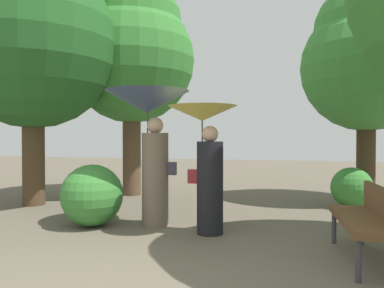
# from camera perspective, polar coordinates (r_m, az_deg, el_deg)

# --- Properties ---
(person_left) EXTENTS (1.33, 1.33, 2.13)m
(person_left) POSITION_cam_1_polar(r_m,az_deg,el_deg) (5.95, -6.44, 2.93)
(person_left) COLOR #6B5B4C
(person_left) RESTS_ON ground
(person_right) EXTENTS (1.01, 1.01, 1.85)m
(person_right) POSITION_cam_1_polar(r_m,az_deg,el_deg) (5.40, 2.13, -0.59)
(person_right) COLOR black
(person_right) RESTS_ON ground
(park_bench) EXTENTS (0.57, 1.52, 0.83)m
(park_bench) POSITION_cam_1_polar(r_m,az_deg,el_deg) (4.70, 25.33, -9.93)
(park_bench) COLOR #38383D
(park_bench) RESTS_ON ground
(tree_near_left) EXTENTS (3.45, 3.45, 5.56)m
(tree_near_left) POSITION_cam_1_polar(r_m,az_deg,el_deg) (8.62, -23.15, 15.65)
(tree_near_left) COLOR #4C3823
(tree_near_left) RESTS_ON ground
(tree_mid_left) EXTENTS (3.03, 3.03, 5.33)m
(tree_mid_left) POSITION_cam_1_polar(r_m,az_deg,el_deg) (9.39, -9.22, 14.12)
(tree_mid_left) COLOR brown
(tree_mid_left) RESTS_ON ground
(tree_mid_right) EXTENTS (2.77, 2.77, 4.80)m
(tree_mid_right) POSITION_cam_1_polar(r_m,az_deg,el_deg) (9.09, 25.11, 12.12)
(tree_mid_right) COLOR #42301E
(tree_mid_right) RESTS_ON ground
(bush_path_left) EXTENTS (0.97, 0.97, 0.97)m
(bush_path_left) POSITION_cam_1_polar(r_m,az_deg,el_deg) (6.12, -15.00, -7.56)
(bush_path_left) COLOR #387F33
(bush_path_left) RESTS_ON ground
(bush_path_right) EXTENTS (0.80, 0.80, 0.80)m
(bush_path_right) POSITION_cam_1_polar(r_m,az_deg,el_deg) (8.06, 23.19, -6.14)
(bush_path_right) COLOR #387F33
(bush_path_right) RESTS_ON ground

